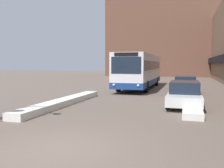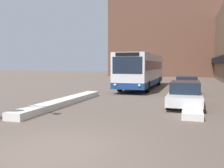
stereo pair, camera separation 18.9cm
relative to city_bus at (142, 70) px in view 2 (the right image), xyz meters
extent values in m
plane|color=#66564C|center=(1.18, -18.55, -1.80)|extent=(160.00, 160.00, 0.00)
cube|color=brown|center=(1.18, 28.60, 6.60)|extent=(26.00, 8.00, 16.79)
cube|color=silver|center=(-2.42, -11.55, -1.62)|extent=(0.90, 9.12, 0.34)
cube|color=silver|center=(4.78, -10.74, -1.65)|extent=(0.90, 6.05, 0.29)
cube|color=silver|center=(0.00, 0.01, 0.09)|extent=(2.68, 12.06, 2.89)
cube|color=navy|center=(0.00, 0.01, -1.11)|extent=(2.70, 12.08, 0.51)
cube|color=#192333|center=(0.00, 0.01, 0.49)|extent=(2.70, 11.09, 0.80)
cube|color=#192333|center=(0.00, -6.03, 0.52)|extent=(2.36, 0.03, 1.30)
cube|color=black|center=(0.00, -6.03, 1.35)|extent=(1.87, 0.03, 0.28)
sphere|color=#F2EAC6|center=(-0.96, -6.04, -1.01)|extent=(0.20, 0.20, 0.20)
sphere|color=#F2EAC6|center=(0.96, -6.04, -1.01)|extent=(0.20, 0.20, 0.20)
cylinder|color=black|center=(-1.22, -3.73, -1.28)|extent=(0.28, 1.03, 1.03)
cylinder|color=black|center=(1.22, -3.73, -1.28)|extent=(0.28, 1.03, 1.03)
cylinder|color=black|center=(-1.22, 3.74, -1.28)|extent=(0.28, 1.03, 1.03)
cylinder|color=black|center=(1.22, 3.74, -1.28)|extent=(0.28, 1.03, 1.03)
cube|color=silver|center=(4.38, -9.84, -1.29)|extent=(1.81, 4.82, 0.53)
cube|color=#192333|center=(4.38, -9.72, -0.71)|extent=(1.59, 2.65, 0.63)
cylinder|color=black|center=(5.20, -11.33, -1.49)|extent=(0.20, 0.61, 0.61)
cylinder|color=black|center=(3.55, -11.33, -1.49)|extent=(0.20, 0.61, 0.61)
cylinder|color=black|center=(5.20, -8.34, -1.49)|extent=(0.20, 0.61, 0.61)
cylinder|color=black|center=(3.55, -8.34, -1.49)|extent=(0.20, 0.61, 0.61)
cube|color=#B7B7BC|center=(4.38, -4.15, -1.28)|extent=(1.76, 4.51, 0.56)
cube|color=#192333|center=(4.38, -4.04, -0.67)|extent=(1.55, 2.48, 0.65)
cylinder|color=black|center=(5.18, -5.55, -1.49)|extent=(0.20, 0.60, 0.60)
cylinder|color=black|center=(3.58, -5.55, -1.49)|extent=(0.20, 0.60, 0.60)
cylinder|color=black|center=(5.18, -2.76, -1.49)|extent=(0.20, 0.60, 0.60)
cylinder|color=black|center=(3.58, -2.76, -1.49)|extent=(0.20, 0.60, 0.60)
camera|label=1|loc=(4.49, -24.62, 0.57)|focal=40.00mm
camera|label=2|loc=(4.67, -24.57, 0.57)|focal=40.00mm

